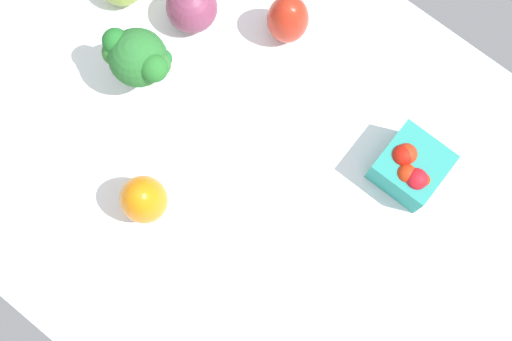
# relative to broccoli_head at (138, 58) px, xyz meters

# --- Properties ---
(tablecloth) EXTENTS (1.04, 0.76, 0.02)m
(tablecloth) POSITION_rel_broccoli_head_xyz_m (0.23, -0.01, -0.09)
(tablecloth) COLOR white
(tablecloth) RESTS_ON ground
(broccoli_head) EXTENTS (0.11, 0.09, 0.13)m
(broccoli_head) POSITION_rel_broccoli_head_xyz_m (0.00, 0.00, 0.00)
(broccoli_head) COLOR #A0CF77
(broccoli_head) RESTS_ON tablecloth
(bell_pepper_orange) EXTENTS (0.10, 0.10, 0.10)m
(bell_pepper_orange) POSITION_rel_broccoli_head_xyz_m (0.14, -0.15, -0.03)
(bell_pepper_orange) COLOR orange
(bell_pepper_orange) RESTS_ON tablecloth
(bell_pepper_red) EXTENTS (0.08, 0.08, 0.10)m
(bell_pepper_red) POSITION_rel_broccoli_head_xyz_m (0.13, 0.20, -0.03)
(bell_pepper_red) COLOR red
(bell_pepper_red) RESTS_ON tablecloth
(berry_basket) EXTENTS (0.09, 0.09, 0.08)m
(berry_basket) POSITION_rel_broccoli_head_xyz_m (0.41, 0.13, -0.04)
(berry_basket) COLOR teal
(berry_basket) RESTS_ON tablecloth
(red_onion_center) EXTENTS (0.08, 0.08, 0.08)m
(red_onion_center) POSITION_rel_broccoli_head_xyz_m (-0.01, 0.13, -0.04)
(red_onion_center) COLOR #7F3654
(red_onion_center) RESTS_ON tablecloth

